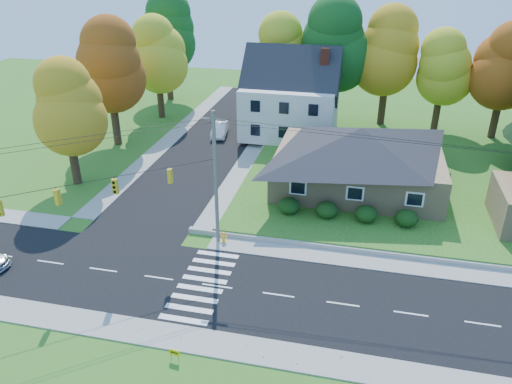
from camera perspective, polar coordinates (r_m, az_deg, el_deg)
ground at (r=32.64m, az=-4.47°, el=-10.70°), size 120.00×120.00×0.00m
road_main at (r=32.63m, az=-4.47°, el=-10.69°), size 90.00×8.00×0.02m
road_cross at (r=56.76m, az=-4.57°, el=6.11°), size 8.00×44.00×0.02m
sidewalk_north at (r=36.55m, az=-2.18°, el=-6.05°), size 90.00×2.00×0.08m
sidewalk_south at (r=29.01m, az=-7.46°, el=-16.41°), size 90.00×2.00×0.08m
lawn at (r=49.90m, az=17.34°, el=2.29°), size 30.00×30.00×0.50m
ranch_house at (r=43.90m, az=11.68°, el=3.94°), size 14.60×10.60×5.40m
colonial_house at (r=55.44m, az=3.98°, el=10.61°), size 10.40×8.40×9.60m
hedge_row at (r=39.18m, az=10.30°, el=-2.24°), size 10.70×1.70×1.27m
traffic_infrastructure at (r=30.99m, az=-4.33°, el=-1.57°), size 38.10×10.66×10.00m
tree_lot_0 at (r=60.67m, az=3.07°, el=15.63°), size 6.72×6.72×12.51m
tree_lot_1 at (r=58.73m, az=8.94°, el=16.30°), size 7.84×7.84×14.60m
tree_lot_2 at (r=59.71m, az=14.92°, el=15.28°), size 7.28×7.28×13.56m
tree_lot_3 at (r=59.46m, az=20.69°, el=13.16°), size 6.16×6.16×11.47m
tree_lot_4 at (r=59.46m, az=26.72°, el=12.72°), size 6.72×6.72×12.51m
tree_west_0 at (r=46.26m, az=-21.03°, el=9.01°), size 6.16×6.16×11.47m
tree_west_1 at (r=54.73m, az=-16.54°, el=13.59°), size 7.28×7.28×13.56m
tree_west_2 at (r=63.19m, az=-11.29°, el=15.15°), size 6.72×6.72×12.51m
tree_west_3 at (r=70.99m, az=-10.30°, el=17.51°), size 7.84×7.84×14.60m
white_car at (r=57.43m, az=-4.20°, el=7.16°), size 2.29×4.68×1.48m
fire_hydrant at (r=36.76m, az=-3.71°, el=-5.20°), size 0.49×0.38×0.85m
yard_sign at (r=27.75m, az=-9.31°, el=-17.68°), size 0.56×0.10×0.70m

